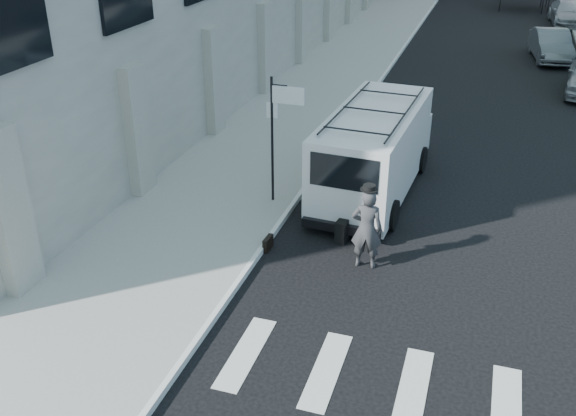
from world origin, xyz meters
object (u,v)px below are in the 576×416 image
Objects in this scene: cargo_van at (375,149)px; parked_car_b at (551,45)px; suitcase at (342,231)px; parked_car_c at (568,13)px; briefcase at (268,243)px; businessman at (367,229)px.

cargo_van is 1.48× the size of parked_car_b.
parked_car_c is at bearing 84.76° from suitcase.
parked_car_b is at bearing -102.26° from parked_car_c.
parked_car_b is at bearing 76.36° from cargo_van.
parked_car_c is (6.92, 28.15, -0.55)m from cargo_van.
briefcase is at bearing -109.59° from cargo_van.
briefcase is at bearing -109.36° from parked_car_c.
businessman is at bearing -105.29° from parked_car_c.
parked_car_b reaches higher than parked_car_c.
cargo_van reaches higher than businessman.
briefcase is at bearing -142.21° from suitcase.
briefcase is (-2.42, 0.01, -0.82)m from businessman.
parked_car_b is 0.91× the size of parked_car_c.
cargo_van is 28.99m from parked_car_c.
parked_car_b is (7.30, 22.29, 0.57)m from briefcase.
businessman reaches higher than briefcase.
briefcase is 0.39× the size of suitcase.
cargo_van is (1.78, 4.20, 1.10)m from briefcase.
businessman is at bearing -109.46° from parked_car_b.
parked_car_b is 10.15m from parked_car_c.
businessman is 0.40× the size of parked_car_c.
briefcase is at bearing -5.11° from businessman.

